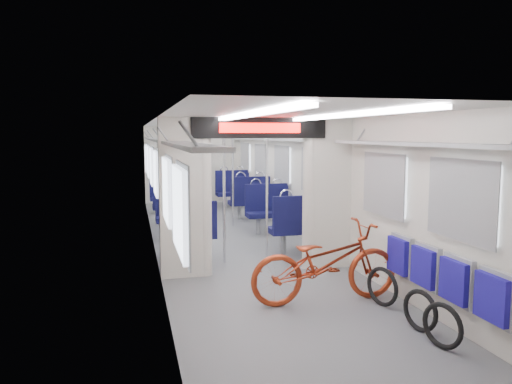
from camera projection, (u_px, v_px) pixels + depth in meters
carriage at (235, 165)px, 9.04m from camera, size 12.00×12.02×2.31m
bicycle at (325, 262)px, 6.10m from camera, size 1.91×0.70×1.00m
flip_bench at (440, 274)px, 5.32m from camera, size 0.12×2.10×0.50m
bike_hoop_a at (442, 328)px, 4.79m from camera, size 0.19×0.45×0.46m
bike_hoop_b at (420, 313)px, 5.21m from camera, size 0.17×0.45×0.45m
bike_hoop_c at (382, 289)px, 5.98m from camera, size 0.20×0.47×0.48m
seat_bay_near_left at (183, 219)px, 9.02m from camera, size 0.90×2.04×1.09m
seat_bay_near_right at (281, 213)px, 9.53m from camera, size 0.94×2.21×1.14m
seat_bay_far_left at (170, 197)px, 12.27m from camera, size 0.89×2.00×1.08m
seat_bay_far_right at (241, 191)px, 13.07m from camera, size 0.96×2.32×1.17m
stanchion_near_left at (224, 192)px, 7.90m from camera, size 0.04×0.04×2.30m
stanchion_near_right at (267, 190)px, 8.16m from camera, size 0.04×0.04×2.30m
stanchion_far_left at (198, 176)px, 10.91m from camera, size 0.04×0.04×2.30m
stanchion_far_right at (233, 175)px, 11.14m from camera, size 0.04×0.04×2.30m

